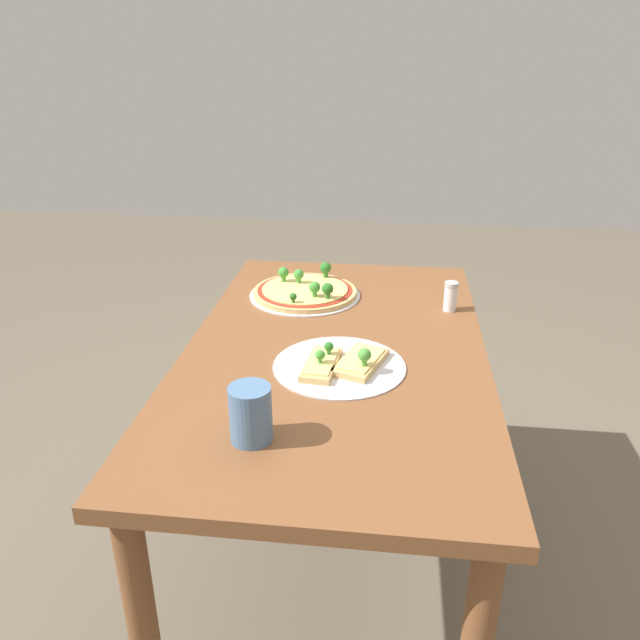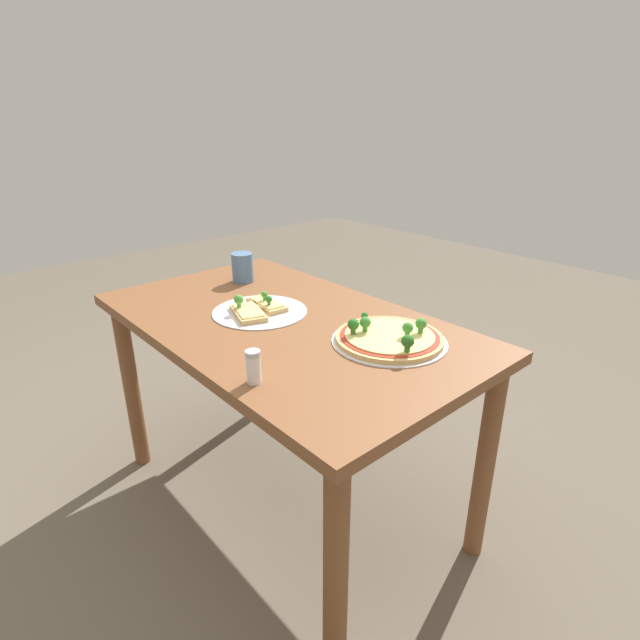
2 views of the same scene
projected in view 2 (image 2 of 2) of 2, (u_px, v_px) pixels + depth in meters
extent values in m
plane|color=brown|center=(289.00, 500.00, 1.91)|extent=(8.00, 8.00, 0.00)
cube|color=brown|center=(284.00, 325.00, 1.63)|extent=(1.31, 0.76, 0.04)
cylinder|color=brown|center=(131.00, 388.00, 1.99)|extent=(0.06, 0.06, 0.71)
cylinder|color=brown|center=(336.00, 582.00, 1.16)|extent=(0.06, 0.06, 0.71)
cylinder|color=brown|center=(263.00, 343.00, 2.38)|extent=(0.06, 0.06, 0.71)
cylinder|color=brown|center=(485.00, 464.00, 1.56)|extent=(0.06, 0.06, 0.71)
cylinder|color=silver|center=(389.00, 341.00, 1.46)|extent=(0.34, 0.34, 0.00)
cylinder|color=tan|center=(389.00, 338.00, 1.46)|extent=(0.32, 0.32, 0.01)
cylinder|color=#A82D1E|center=(389.00, 336.00, 1.46)|extent=(0.29, 0.29, 0.00)
cylinder|color=#EACC75|center=(389.00, 335.00, 1.46)|extent=(0.26, 0.26, 0.00)
sphere|color=#3D8933|center=(421.00, 324.00, 1.45)|extent=(0.03, 0.03, 0.03)
cylinder|color=#488E3A|center=(420.00, 330.00, 1.46)|extent=(0.02, 0.02, 0.02)
sphere|color=#286B23|center=(353.00, 324.00, 1.45)|extent=(0.03, 0.03, 0.03)
cylinder|color=#37742D|center=(353.00, 331.00, 1.46)|extent=(0.02, 0.02, 0.02)
sphere|color=#286B23|center=(408.00, 341.00, 1.34)|extent=(0.04, 0.04, 0.04)
cylinder|color=#37742D|center=(407.00, 349.00, 1.35)|extent=(0.02, 0.02, 0.02)
sphere|color=#3D8933|center=(408.00, 328.00, 1.43)|extent=(0.03, 0.03, 0.03)
cylinder|color=#488E3A|center=(407.00, 334.00, 1.44)|extent=(0.01, 0.01, 0.01)
sphere|color=#3D8933|center=(365.00, 322.00, 1.46)|extent=(0.03, 0.03, 0.03)
cylinder|color=#488E3A|center=(365.00, 329.00, 1.47)|extent=(0.01, 0.01, 0.01)
sphere|color=#286B23|center=(365.00, 316.00, 1.54)|extent=(0.02, 0.02, 0.02)
cylinder|color=#37742D|center=(364.00, 320.00, 1.55)|extent=(0.01, 0.01, 0.01)
cylinder|color=silver|center=(260.00, 311.00, 1.68)|extent=(0.32, 0.32, 0.00)
cube|color=tan|center=(248.00, 313.00, 1.64)|extent=(0.19, 0.14, 0.02)
cube|color=#EACC75|center=(248.00, 310.00, 1.64)|extent=(0.16, 0.11, 0.00)
sphere|color=#479338|center=(239.00, 299.00, 1.65)|extent=(0.03, 0.03, 0.03)
cylinder|color=#51973E|center=(239.00, 305.00, 1.66)|extent=(0.01, 0.01, 0.01)
cube|color=tan|center=(267.00, 305.00, 1.72)|extent=(0.17, 0.09, 0.02)
cube|color=#EACC75|center=(267.00, 302.00, 1.71)|extent=(0.15, 0.07, 0.00)
sphere|color=#286B23|center=(269.00, 299.00, 1.67)|extent=(0.02, 0.02, 0.02)
cylinder|color=#37742D|center=(269.00, 303.00, 1.68)|extent=(0.01, 0.01, 0.01)
sphere|color=#3D8933|center=(264.00, 295.00, 1.71)|extent=(0.02, 0.02, 0.02)
cylinder|color=#488E3A|center=(265.00, 299.00, 1.72)|extent=(0.01, 0.01, 0.01)
cylinder|color=#4C7099|center=(243.00, 268.00, 1.97)|extent=(0.08, 0.08, 0.12)
cylinder|color=silver|center=(254.00, 369.00, 1.23)|extent=(0.04, 0.04, 0.07)
cylinder|color=#B2B2B7|center=(253.00, 353.00, 1.21)|extent=(0.04, 0.04, 0.01)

